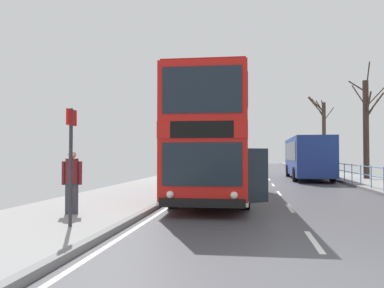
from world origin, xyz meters
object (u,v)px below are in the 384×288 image
at_px(double_decker_bus_main, 215,141).
at_px(bare_tree_far_00, 366,126).
at_px(background_bus_far_lane, 307,157).
at_px(bare_tree_far_01, 323,133).
at_px(bus_stop_sign_near, 71,154).
at_px(pedestrian_companion, 72,178).

height_order(double_decker_bus_main, bare_tree_far_00, bare_tree_far_00).
relative_size(background_bus_far_lane, bare_tree_far_00, 1.26).
relative_size(background_bus_far_lane, bare_tree_far_01, 1.31).
bearing_deg(bus_stop_sign_near, background_bus_far_lane, 68.35).
bearing_deg(bare_tree_far_00, background_bus_far_lane, 164.45).
height_order(background_bus_far_lane, bare_tree_far_00, bare_tree_far_00).
distance_m(double_decker_bus_main, bare_tree_far_00, 14.89).
height_order(double_decker_bus_main, bus_stop_sign_near, double_decker_bus_main).
height_order(bus_stop_sign_near, bare_tree_far_00, bare_tree_far_00).
bearing_deg(pedestrian_companion, bus_stop_sign_near, -64.26).
bearing_deg(background_bus_far_lane, pedestrian_companion, -115.54).
distance_m(double_decker_bus_main, bus_stop_sign_near, 7.80).
distance_m(double_decker_bus_main, pedestrian_companion, 6.69).
bearing_deg(bare_tree_far_00, double_decker_bus_main, -128.07).
bearing_deg(bus_stop_sign_near, pedestrian_companion, 115.74).
xyz_separation_m(double_decker_bus_main, bare_tree_far_01, (8.42, 22.98, 1.53)).
distance_m(pedestrian_companion, bare_tree_far_00, 21.52).
distance_m(bus_stop_sign_near, bare_tree_far_01, 32.32).
bearing_deg(background_bus_far_lane, double_decker_bus_main, -113.15).
bearing_deg(bare_tree_far_01, bare_tree_far_00, -86.32).
relative_size(background_bus_far_lane, pedestrian_companion, 5.63).
bearing_deg(double_decker_bus_main, pedestrian_companion, -120.57).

